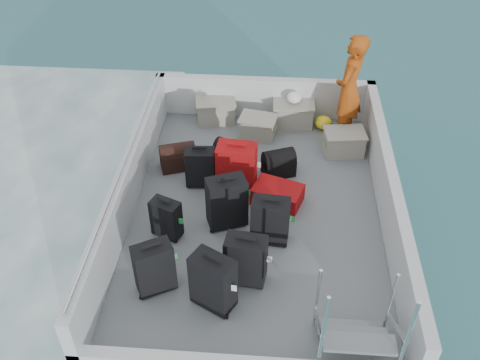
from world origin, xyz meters
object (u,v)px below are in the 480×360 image
object	(u,v)px
suitcase_1	(166,219)
suitcase_5	(237,168)
crate_0	(216,111)
passenger	(349,89)
crate_1	(258,127)
suitcase_6	(246,260)
crate_2	(293,114)
suitcase_3	(213,282)
crate_3	(344,143)
suitcase_0	(154,268)
suitcase_4	(227,203)
suitcase_2	(200,168)
suitcase_8	(277,194)
suitcase_7	(270,221)

from	to	relation	value
suitcase_1	suitcase_5	distance (m)	1.30
crate_0	passenger	xyz separation A→B (m)	(2.09, -0.33, 0.69)
suitcase_5	crate_1	bearing A→B (deg)	85.31
suitcase_1	suitcase_6	distance (m)	1.24
crate_0	crate_2	distance (m)	1.29
crate_2	passenger	bearing A→B (deg)	-22.31
suitcase_3	crate_0	bearing A→B (deg)	124.94
suitcase_3	crate_0	distance (m)	3.81
crate_2	crate_3	xyz separation A→B (m)	(0.78, -0.76, -0.02)
crate_1	crate_2	size ratio (longest dim) A/B	0.85
crate_0	crate_2	xyz separation A→B (m)	(1.29, 0.00, 0.01)
crate_0	suitcase_1	bearing A→B (deg)	-96.83
passenger	suitcase_0	bearing A→B (deg)	-13.39
suitcase_1	suitcase_4	size ratio (longest dim) A/B	0.76
suitcase_2	suitcase_5	size ratio (longest dim) A/B	0.80
suitcase_1	suitcase_4	world-z (taller)	suitcase_4
suitcase_0	crate_2	xyz separation A→B (m)	(1.59, 3.62, -0.15)
suitcase_6	crate_2	world-z (taller)	suitcase_6
crate_1	crate_0	bearing A→B (deg)	150.75
suitcase_8	suitcase_1	bearing A→B (deg)	137.20
suitcase_7	suitcase_3	bearing A→B (deg)	-114.39
suitcase_3	suitcase_7	size ratio (longest dim) A/B	1.10
suitcase_0	crate_2	distance (m)	3.96
suitcase_0	suitcase_7	distance (m)	1.56
suitcase_4	passenger	world-z (taller)	passenger
crate_3	passenger	size ratio (longest dim) A/B	0.33
passenger	crate_2	bearing A→B (deg)	-89.68
suitcase_0	suitcase_1	distance (m)	0.88
suitcase_3	suitcase_4	size ratio (longest dim) A/B	0.99
crate_2	crate_3	size ratio (longest dim) A/B	1.10
suitcase_1	crate_1	world-z (taller)	suitcase_1
suitcase_1	suitcase_4	xyz separation A→B (m)	(0.74, 0.27, 0.09)
crate_1	suitcase_1	bearing A→B (deg)	-114.19
suitcase_2	passenger	distance (m)	2.59
suitcase_4	suitcase_6	distance (m)	0.98
suitcase_0	crate_3	xyz separation A→B (m)	(2.37, 2.86, -0.17)
crate_3	crate_1	bearing A→B (deg)	165.34
suitcase_6	suitcase_7	distance (m)	0.72
suitcase_1	suitcase_3	size ratio (longest dim) A/B	0.77
suitcase_0	crate_0	bearing A→B (deg)	56.15
suitcase_1	suitcase_5	world-z (taller)	suitcase_5
suitcase_4	crate_3	distance (m)	2.39
suitcase_2	suitcase_5	xyz separation A→B (m)	(0.52, -0.05, 0.07)
suitcase_4	suitcase_5	size ratio (longest dim) A/B	0.98
suitcase_4	suitcase_8	bearing A→B (deg)	14.65
suitcase_1	suitcase_4	bearing A→B (deg)	43.45
suitcase_0	crate_2	world-z (taller)	suitcase_0
suitcase_6	passenger	size ratio (longest dim) A/B	0.37
suitcase_4	crate_1	world-z (taller)	suitcase_4
suitcase_3	suitcase_0	bearing A→B (deg)	-164.71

